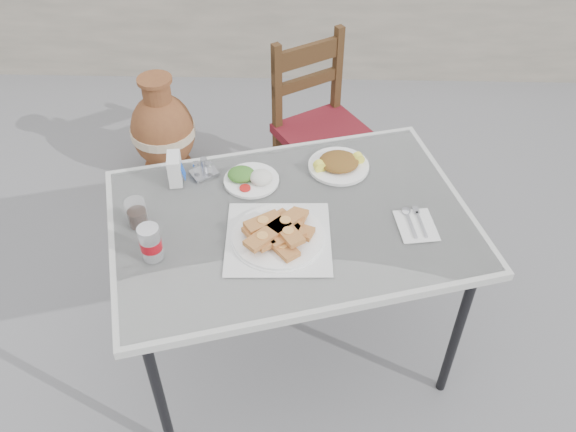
{
  "coord_description": "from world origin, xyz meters",
  "views": [
    {
      "loc": [
        0.09,
        -1.64,
        2.32
      ],
      "look_at": [
        0.04,
        0.05,
        0.76
      ],
      "focal_mm": 38.0,
      "sensor_mm": 36.0,
      "label": 1
    }
  ],
  "objects_px": {
    "soda_can": "(151,243)",
    "chair": "(321,129)",
    "salad_rice_plate": "(251,178)",
    "condiment_caddy": "(203,170)",
    "terracotta_urn": "(163,131)",
    "cafe_table": "(291,228)",
    "cola_glass": "(137,215)",
    "napkin_holder": "(175,169)",
    "salad_chopped_plate": "(339,163)",
    "pide_plate": "(278,232)"
  },
  "relations": [
    {
      "from": "chair",
      "to": "cola_glass",
      "type": "bearing_deg",
      "value": -155.35
    },
    {
      "from": "pide_plate",
      "to": "cola_glass",
      "type": "xyz_separation_m",
      "value": [
        -0.51,
        0.06,
        0.01
      ]
    },
    {
      "from": "salad_rice_plate",
      "to": "napkin_holder",
      "type": "height_order",
      "value": "napkin_holder"
    },
    {
      "from": "chair",
      "to": "condiment_caddy",
      "type": "bearing_deg",
      "value": -154.94
    },
    {
      "from": "chair",
      "to": "pide_plate",
      "type": "bearing_deg",
      "value": -131.48
    },
    {
      "from": "cola_glass",
      "to": "salad_rice_plate",
      "type": "bearing_deg",
      "value": 33.47
    },
    {
      "from": "soda_can",
      "to": "chair",
      "type": "distance_m",
      "value": 1.41
    },
    {
      "from": "salad_chopped_plate",
      "to": "chair",
      "type": "relative_size",
      "value": 0.25
    },
    {
      "from": "cafe_table",
      "to": "terracotta_urn",
      "type": "height_order",
      "value": "cafe_table"
    },
    {
      "from": "salad_chopped_plate",
      "to": "napkin_holder",
      "type": "distance_m",
      "value": 0.65
    },
    {
      "from": "pide_plate",
      "to": "condiment_caddy",
      "type": "xyz_separation_m",
      "value": [
        -0.31,
        0.35,
        -0.01
      ]
    },
    {
      "from": "salad_rice_plate",
      "to": "condiment_caddy",
      "type": "bearing_deg",
      "value": 168.58
    },
    {
      "from": "pide_plate",
      "to": "napkin_holder",
      "type": "distance_m",
      "value": 0.52
    },
    {
      "from": "cola_glass",
      "to": "napkin_holder",
      "type": "distance_m",
      "value": 0.27
    },
    {
      "from": "cafe_table",
      "to": "napkin_holder",
      "type": "distance_m",
      "value": 0.51
    },
    {
      "from": "napkin_holder",
      "to": "cafe_table",
      "type": "bearing_deg",
      "value": -31.52
    },
    {
      "from": "salad_rice_plate",
      "to": "napkin_holder",
      "type": "distance_m",
      "value": 0.29
    },
    {
      "from": "pide_plate",
      "to": "cafe_table",
      "type": "bearing_deg",
      "value": 68.7
    },
    {
      "from": "soda_can",
      "to": "condiment_caddy",
      "type": "distance_m",
      "value": 0.47
    },
    {
      "from": "cola_glass",
      "to": "chair",
      "type": "height_order",
      "value": "chair"
    },
    {
      "from": "napkin_holder",
      "to": "terracotta_urn",
      "type": "distance_m",
      "value": 1.23
    },
    {
      "from": "cafe_table",
      "to": "pide_plate",
      "type": "xyz_separation_m",
      "value": [
        -0.04,
        -0.11,
        0.09
      ]
    },
    {
      "from": "terracotta_urn",
      "to": "cafe_table",
      "type": "bearing_deg",
      "value": -58.29
    },
    {
      "from": "salad_rice_plate",
      "to": "napkin_holder",
      "type": "xyz_separation_m",
      "value": [
        -0.29,
        -0.0,
        0.04
      ]
    },
    {
      "from": "cola_glass",
      "to": "napkin_holder",
      "type": "bearing_deg",
      "value": 69.39
    },
    {
      "from": "salad_chopped_plate",
      "to": "terracotta_urn",
      "type": "xyz_separation_m",
      "value": [
        -0.95,
        0.95,
        -0.52
      ]
    },
    {
      "from": "cafe_table",
      "to": "salad_rice_plate",
      "type": "bearing_deg",
      "value": 129.3
    },
    {
      "from": "pide_plate",
      "to": "condiment_caddy",
      "type": "height_order",
      "value": "pide_plate"
    },
    {
      "from": "soda_can",
      "to": "cola_glass",
      "type": "height_order",
      "value": "soda_can"
    },
    {
      "from": "soda_can",
      "to": "terracotta_urn",
      "type": "distance_m",
      "value": 1.59
    },
    {
      "from": "soda_can",
      "to": "salad_rice_plate",
      "type": "bearing_deg",
      "value": 53.63
    },
    {
      "from": "cola_glass",
      "to": "condiment_caddy",
      "type": "relative_size",
      "value": 0.86
    },
    {
      "from": "cafe_table",
      "to": "chair",
      "type": "distance_m",
      "value": 1.04
    },
    {
      "from": "cola_glass",
      "to": "salad_chopped_plate",
      "type": "bearing_deg",
      "value": 25.79
    },
    {
      "from": "salad_rice_plate",
      "to": "chair",
      "type": "xyz_separation_m",
      "value": [
        0.3,
        0.8,
        -0.32
      ]
    },
    {
      "from": "soda_can",
      "to": "cafe_table",
      "type": "bearing_deg",
      "value": 24.35
    },
    {
      "from": "pide_plate",
      "to": "salad_rice_plate",
      "type": "relative_size",
      "value": 1.75
    },
    {
      "from": "soda_can",
      "to": "cola_glass",
      "type": "distance_m",
      "value": 0.18
    },
    {
      "from": "pide_plate",
      "to": "cola_glass",
      "type": "height_order",
      "value": "cola_glass"
    },
    {
      "from": "soda_can",
      "to": "napkin_holder",
      "type": "xyz_separation_m",
      "value": [
        0.01,
        0.41,
        -0.01
      ]
    },
    {
      "from": "condiment_caddy",
      "to": "terracotta_urn",
      "type": "bearing_deg",
      "value": 112.44
    },
    {
      "from": "salad_chopped_plate",
      "to": "condiment_caddy",
      "type": "bearing_deg",
      "value": -173.55
    },
    {
      "from": "salad_rice_plate",
      "to": "condiment_caddy",
      "type": "relative_size",
      "value": 1.72
    },
    {
      "from": "soda_can",
      "to": "terracotta_urn",
      "type": "bearing_deg",
      "value": 101.62
    },
    {
      "from": "salad_rice_plate",
      "to": "condiment_caddy",
      "type": "distance_m",
      "value": 0.19
    },
    {
      "from": "cola_glass",
      "to": "condiment_caddy",
      "type": "distance_m",
      "value": 0.35
    },
    {
      "from": "pide_plate",
      "to": "soda_can",
      "type": "bearing_deg",
      "value": -166.88
    },
    {
      "from": "cafe_table",
      "to": "cola_glass",
      "type": "distance_m",
      "value": 0.56
    },
    {
      "from": "soda_can",
      "to": "chair",
      "type": "xyz_separation_m",
      "value": [
        0.6,
        1.22,
        -0.37
      ]
    },
    {
      "from": "napkin_holder",
      "to": "chair",
      "type": "bearing_deg",
      "value": 45.87
    }
  ]
}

